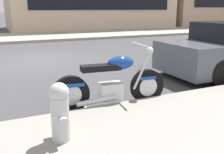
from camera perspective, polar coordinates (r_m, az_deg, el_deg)
The scene contains 5 objects.
ground_plane at distance 9.08m, azimuth -15.97°, elevation 3.46°, with size 260.00×260.00×0.00m, color #3D3D3F.
sidewalk_far_curb at distance 21.11m, azimuth 14.60°, elevation 9.97°, with size 120.00×5.00×0.14m, color gray.
parking_stall_stripe at distance 4.96m, azimuth -7.64°, elevation -5.34°, with size 0.12×2.20×0.01m, color silver.
parked_motorcycle at distance 4.52m, azimuth -0.01°, elevation -1.58°, with size 2.06×0.62×1.12m.
fire_hydrant at distance 3.17m, azimuth -11.47°, elevation -7.27°, with size 0.24×0.36×0.74m.
Camera 1 is at (-1.35, -8.82, 1.71)m, focal length 41.26 mm.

